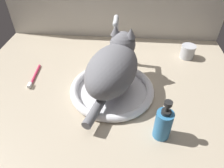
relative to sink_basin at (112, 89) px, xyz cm
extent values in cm
cube|color=#B7A88E|center=(-3.42, 5.35, -2.82)|extent=(113.69, 80.42, 3.00)
cube|color=beige|center=(-3.42, 46.75, 17.05)|extent=(113.69, 2.40, 42.74)
torus|color=white|center=(0.00, 0.00, 0.16)|extent=(32.73, 32.73, 2.95)
cylinder|color=white|center=(0.00, 0.00, -1.02)|extent=(28.30, 28.30, 0.60)
cylinder|color=silver|center=(0.00, 20.46, -0.09)|extent=(4.00, 4.00, 2.46)
cylinder|color=silver|center=(0.00, 20.46, 10.81)|extent=(2.00, 2.00, 19.35)
sphere|color=silver|center=(0.00, 20.46, 20.49)|extent=(2.20, 2.20, 2.20)
cylinder|color=silver|center=(0.00, 17.30, 20.49)|extent=(2.00, 6.30, 2.00)
sphere|color=silver|center=(0.00, 14.15, 20.49)|extent=(2.10, 2.10, 2.10)
cylinder|color=silver|center=(-6.93, 20.46, -0.52)|extent=(3.20, 3.20, 1.60)
cone|color=silver|center=(-6.93, 20.46, 2.52)|extent=(2.88, 2.88, 4.48)
cylinder|color=silver|center=(6.93, 20.46, -0.52)|extent=(3.20, 3.20, 1.60)
cone|color=silver|center=(6.93, 20.46, 2.52)|extent=(2.88, 2.88, 4.48)
ellipsoid|color=slate|center=(0.00, 0.00, 9.36)|extent=(24.74, 32.25, 15.46)
sphere|color=slate|center=(3.20, 10.94, 13.78)|extent=(10.03, 10.03, 10.03)
cone|color=slate|center=(0.32, 11.79, 19.17)|extent=(3.81, 3.81, 3.76)
cone|color=slate|center=(6.09, 10.10, 19.17)|extent=(3.81, 3.81, 3.76)
ellipsoid|color=silver|center=(4.26, 14.55, 12.78)|extent=(4.89, 4.07, 3.21)
ellipsoid|color=silver|center=(2.80, 9.58, 8.59)|extent=(11.44, 10.35, 8.50)
cylinder|color=slate|center=(-4.48, -15.32, 3.23)|extent=(6.43, 12.39, 3.20)
cylinder|color=#B2B5BA|center=(33.93, 27.85, 1.36)|extent=(6.58, 6.58, 5.37)
cylinder|color=silver|center=(33.93, 27.85, 4.55)|extent=(6.71, 6.71, 1.00)
cylinder|color=teal|center=(17.15, -18.98, 3.81)|extent=(5.21, 5.21, 10.27)
cylinder|color=black|center=(17.15, -18.98, 9.55)|extent=(2.87, 2.87, 1.20)
cylinder|color=black|center=(17.15, -18.98, 11.30)|extent=(1.04, 1.04, 2.30)
cylinder|color=black|center=(17.15, -18.98, 13.05)|extent=(2.34, 2.34, 1.20)
cylinder|color=#D83359|center=(-33.96, 7.77, -0.82)|extent=(2.09, 13.21, 1.00)
cube|color=white|center=(-33.31, -0.09, -0.22)|extent=(1.41, 2.69, 1.20)
camera|label=1|loc=(5.08, -59.15, 53.36)|focal=32.74mm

